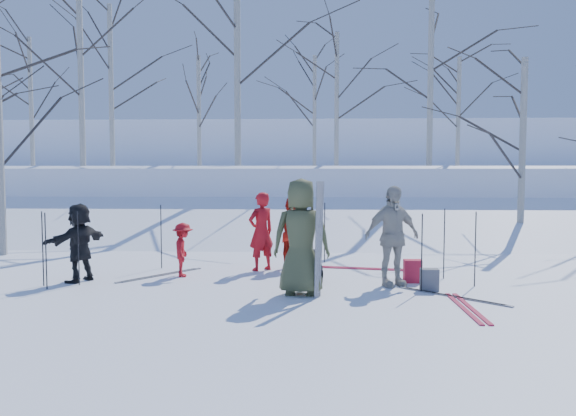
{
  "coord_description": "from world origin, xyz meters",
  "views": [
    {
      "loc": [
        0.52,
        -9.83,
        2.09
      ],
      "look_at": [
        0.0,
        1.5,
        1.3
      ],
      "focal_mm": 35.0,
      "sensor_mm": 36.0,
      "label": 1
    }
  ],
  "objects_px": {
    "skier_red_north": "(261,231)",
    "backpack_grey": "(429,280)",
    "skier_red_seated": "(183,250)",
    "dog": "(318,268)",
    "skier_olive_center": "(301,237)",
    "skier_cream_east": "(392,236)",
    "skier_grey_west": "(79,242)",
    "backpack_dark": "(308,259)",
    "skier_redor_behind": "(292,233)",
    "backpack_red": "(413,271)"
  },
  "relations": [
    {
      "from": "skier_red_north",
      "to": "backpack_grey",
      "type": "relative_size",
      "value": 4.25
    },
    {
      "from": "skier_red_north",
      "to": "skier_red_seated",
      "type": "bearing_deg",
      "value": -11.65
    },
    {
      "from": "skier_red_north",
      "to": "backpack_grey",
      "type": "xyz_separation_m",
      "value": [
        3.07,
        -1.8,
        -0.62
      ]
    },
    {
      "from": "dog",
      "to": "backpack_grey",
      "type": "relative_size",
      "value": 1.55
    },
    {
      "from": "skier_olive_center",
      "to": "dog",
      "type": "relative_size",
      "value": 3.3
    },
    {
      "from": "skier_cream_east",
      "to": "skier_grey_west",
      "type": "xyz_separation_m",
      "value": [
        -5.74,
        0.14,
        -0.17
      ]
    },
    {
      "from": "backpack_grey",
      "to": "backpack_dark",
      "type": "distance_m",
      "value": 2.92
    },
    {
      "from": "skier_red_seated",
      "to": "skier_grey_west",
      "type": "xyz_separation_m",
      "value": [
        -1.81,
        -0.56,
        0.21
      ]
    },
    {
      "from": "skier_grey_west",
      "to": "backpack_grey",
      "type": "relative_size",
      "value": 3.84
    },
    {
      "from": "skier_red_north",
      "to": "backpack_grey",
      "type": "distance_m",
      "value": 3.61
    },
    {
      "from": "skier_cream_east",
      "to": "skier_redor_behind",
      "type": "bearing_deg",
      "value": 114.47
    },
    {
      "from": "backpack_red",
      "to": "backpack_dark",
      "type": "height_order",
      "value": "backpack_red"
    },
    {
      "from": "skier_grey_west",
      "to": "backpack_dark",
      "type": "height_order",
      "value": "skier_grey_west"
    },
    {
      "from": "skier_olive_center",
      "to": "backpack_red",
      "type": "xyz_separation_m",
      "value": [
        2.03,
        1.11,
        -0.76
      ]
    },
    {
      "from": "skier_olive_center",
      "to": "skier_red_north",
      "type": "bearing_deg",
      "value": -65.21
    },
    {
      "from": "skier_cream_east",
      "to": "dog",
      "type": "distance_m",
      "value": 1.5
    },
    {
      "from": "skier_grey_west",
      "to": "skier_olive_center",
      "type": "bearing_deg",
      "value": 102.72
    },
    {
      "from": "backpack_grey",
      "to": "skier_red_north",
      "type": "bearing_deg",
      "value": 149.7
    },
    {
      "from": "skier_olive_center",
      "to": "skier_grey_west",
      "type": "relative_size",
      "value": 1.33
    },
    {
      "from": "skier_cream_east",
      "to": "skier_red_north",
      "type": "bearing_deg",
      "value": 127.64
    },
    {
      "from": "skier_redor_behind",
      "to": "dog",
      "type": "height_order",
      "value": "skier_redor_behind"
    },
    {
      "from": "skier_redor_behind",
      "to": "skier_cream_east",
      "type": "height_order",
      "value": "skier_cream_east"
    },
    {
      "from": "skier_cream_east",
      "to": "backpack_dark",
      "type": "height_order",
      "value": "skier_cream_east"
    },
    {
      "from": "skier_grey_west",
      "to": "backpack_dark",
      "type": "bearing_deg",
      "value": 134.91
    },
    {
      "from": "skier_red_north",
      "to": "skier_olive_center",
      "type": "bearing_deg",
      "value": 72.95
    },
    {
      "from": "skier_olive_center",
      "to": "backpack_red",
      "type": "relative_size",
      "value": 4.62
    },
    {
      "from": "skier_redor_behind",
      "to": "backpack_dark",
      "type": "height_order",
      "value": "skier_redor_behind"
    },
    {
      "from": "skier_red_north",
      "to": "dog",
      "type": "distance_m",
      "value": 1.71
    },
    {
      "from": "skier_red_seated",
      "to": "skier_cream_east",
      "type": "bearing_deg",
      "value": -109.37
    },
    {
      "from": "skier_red_north",
      "to": "skier_red_seated",
      "type": "height_order",
      "value": "skier_red_north"
    },
    {
      "from": "dog",
      "to": "skier_red_seated",
      "type": "bearing_deg",
      "value": -36.26
    },
    {
      "from": "skier_redor_behind",
      "to": "skier_red_seated",
      "type": "bearing_deg",
      "value": 60.93
    },
    {
      "from": "skier_grey_west",
      "to": "backpack_grey",
      "type": "xyz_separation_m",
      "value": [
        6.34,
        -0.49,
        -0.54
      ]
    },
    {
      "from": "skier_redor_behind",
      "to": "dog",
      "type": "bearing_deg",
      "value": 144.62
    },
    {
      "from": "skier_redor_behind",
      "to": "backpack_grey",
      "type": "height_order",
      "value": "skier_redor_behind"
    },
    {
      "from": "skier_cream_east",
      "to": "skier_red_seated",
      "type": "bearing_deg",
      "value": 147.76
    },
    {
      "from": "dog",
      "to": "backpack_dark",
      "type": "height_order",
      "value": "dog"
    },
    {
      "from": "dog",
      "to": "backpack_dark",
      "type": "bearing_deg",
      "value": -109.28
    },
    {
      "from": "skier_redor_behind",
      "to": "backpack_red",
      "type": "height_order",
      "value": "skier_redor_behind"
    },
    {
      "from": "dog",
      "to": "skier_cream_east",
      "type": "bearing_deg",
      "value": 138.58
    },
    {
      "from": "skier_red_north",
      "to": "skier_cream_east",
      "type": "relative_size",
      "value": 0.9
    },
    {
      "from": "skier_redor_behind",
      "to": "backpack_grey",
      "type": "xyz_separation_m",
      "value": [
        2.45,
        -2.11,
        -0.56
      ]
    },
    {
      "from": "skier_olive_center",
      "to": "skier_red_north",
      "type": "distance_m",
      "value": 2.38
    },
    {
      "from": "skier_red_seated",
      "to": "backpack_grey",
      "type": "relative_size",
      "value": 2.76
    },
    {
      "from": "skier_red_seated",
      "to": "dog",
      "type": "distance_m",
      "value": 2.66
    },
    {
      "from": "skier_red_north",
      "to": "skier_redor_behind",
      "type": "bearing_deg",
      "value": 168.13
    },
    {
      "from": "skier_cream_east",
      "to": "dog",
      "type": "relative_size",
      "value": 3.06
    },
    {
      "from": "backpack_red",
      "to": "skier_redor_behind",
      "type": "bearing_deg",
      "value": 148.3
    },
    {
      "from": "skier_grey_west",
      "to": "dog",
      "type": "distance_m",
      "value": 4.45
    },
    {
      "from": "skier_red_north",
      "to": "skier_grey_west",
      "type": "relative_size",
      "value": 1.1
    }
  ]
}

